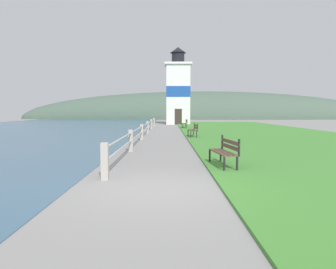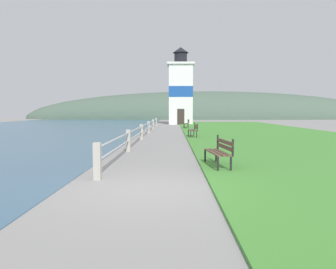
% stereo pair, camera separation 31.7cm
% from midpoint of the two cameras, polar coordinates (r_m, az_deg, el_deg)
% --- Properties ---
extents(ground_plane, '(160.00, 160.00, 0.00)m').
position_cam_midpoint_polar(ground_plane, '(7.30, -3.35, -9.53)').
color(ground_plane, gray).
extents(grass_verge, '(12.00, 52.22, 0.06)m').
position_cam_midpoint_polar(grass_verge, '(25.52, 15.89, 0.15)').
color(grass_verge, '#428433').
rests_on(grass_verge, ground_plane).
extents(seawall_railing, '(0.18, 28.77, 0.94)m').
position_cam_midpoint_polar(seawall_railing, '(22.47, -4.47, 1.12)').
color(seawall_railing, '#A8A399').
rests_on(seawall_railing, ground_plane).
extents(park_bench_near, '(0.67, 1.74, 0.94)m').
position_cam_midpoint_polar(park_bench_near, '(10.09, 9.02, -2.68)').
color(park_bench_near, brown).
rests_on(park_bench_near, ground_plane).
extents(park_bench_midway, '(0.55, 1.65, 0.94)m').
position_cam_midpoint_polar(park_bench_midway, '(21.37, 4.01, 0.92)').
color(park_bench_midway, brown).
rests_on(park_bench_midway, ground_plane).
extents(park_bench_far, '(0.49, 1.90, 0.94)m').
position_cam_midpoint_polar(park_bench_far, '(32.67, 2.68, 2.03)').
color(park_bench_far, brown).
rests_on(park_bench_far, ground_plane).
extents(lighthouse, '(3.47, 3.47, 9.96)m').
position_cam_midpoint_polar(lighthouse, '(43.01, 1.50, 7.64)').
color(lighthouse, white).
rests_on(lighthouse, ground_plane).
extents(distant_hillside, '(80.00, 16.00, 12.00)m').
position_cam_midpoint_polar(distant_hillside, '(72.31, 5.99, 2.72)').
color(distant_hillside, '#475B4C').
rests_on(distant_hillside, ground_plane).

